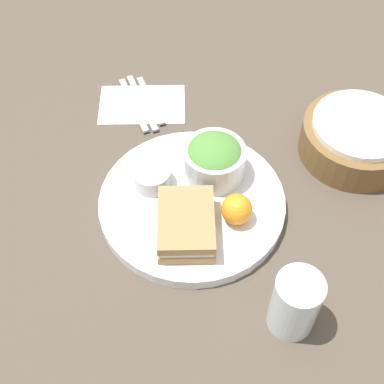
{
  "coord_description": "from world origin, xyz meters",
  "views": [
    {
      "loc": [
        0.54,
        -0.01,
        0.75
      ],
      "look_at": [
        0.0,
        0.0,
        0.04
      ],
      "focal_mm": 50.0,
      "sensor_mm": 36.0,
      "label": 1
    }
  ],
  "objects": [
    {
      "name": "ground_plane",
      "position": [
        0.0,
        0.0,
        0.0
      ],
      "size": [
        4.0,
        4.0,
        0.0
      ],
      "primitive_type": "plane",
      "color": "#4C4238"
    },
    {
      "name": "plate",
      "position": [
        0.0,
        0.0,
        0.01
      ],
      "size": [
        0.32,
        0.32,
        0.02
      ],
      "primitive_type": "cylinder",
      "color": "silver",
      "rests_on": "ground_plane"
    },
    {
      "name": "sandwich",
      "position": [
        0.07,
        -0.01,
        0.04
      ],
      "size": [
        0.12,
        0.09,
        0.04
      ],
      "color": "#A37A4C",
      "rests_on": "plate"
    },
    {
      "name": "salad_bowl",
      "position": [
        -0.06,
        0.04,
        0.06
      ],
      "size": [
        0.11,
        0.11,
        0.07
      ],
      "color": "silver",
      "rests_on": "plate"
    },
    {
      "name": "dressing_cup",
      "position": [
        -0.04,
        -0.07,
        0.04
      ],
      "size": [
        0.07,
        0.07,
        0.03
      ],
      "primitive_type": "cylinder",
      "color": "#B7B7BC",
      "rests_on": "plate"
    },
    {
      "name": "orange_wedge",
      "position": [
        0.04,
        0.07,
        0.05
      ],
      "size": [
        0.05,
        0.05,
        0.05
      ],
      "primitive_type": "sphere",
      "color": "orange",
      "rests_on": "plate"
    },
    {
      "name": "drink_glass",
      "position": [
        0.21,
        0.14,
        0.06
      ],
      "size": [
        0.07,
        0.07,
        0.11
      ],
      "primitive_type": "cylinder",
      "color": "silver",
      "rests_on": "ground_plane"
    },
    {
      "name": "bread_basket",
      "position": [
        -0.12,
        0.3,
        0.04
      ],
      "size": [
        0.2,
        0.2,
        0.08
      ],
      "color": "brown",
      "rests_on": "ground_plane"
    },
    {
      "name": "napkin",
      "position": [
        -0.26,
        -0.1,
        0.0
      ],
      "size": [
        0.11,
        0.17,
        0.0
      ],
      "primitive_type": "cube",
      "color": "white",
      "rests_on": "ground_plane"
    },
    {
      "name": "fork",
      "position": [
        -0.25,
        -0.11,
        0.01
      ],
      "size": [
        0.15,
        0.07,
        0.01
      ],
      "primitive_type": "cube",
      "rotation": [
        0.0,
        0.0,
        3.5
      ],
      "color": "#B2B2B7",
      "rests_on": "napkin"
    },
    {
      "name": "knife",
      "position": [
        -0.26,
        -0.1,
        0.01
      ],
      "size": [
        0.16,
        0.07,
        0.01
      ],
      "primitive_type": "cube",
      "rotation": [
        0.0,
        0.0,
        3.5
      ],
      "color": "#B2B2B7",
      "rests_on": "napkin"
    },
    {
      "name": "spoon",
      "position": [
        -0.26,
        -0.08,
        0.01
      ],
      "size": [
        0.14,
        0.06,
        0.01
      ],
      "primitive_type": "cube",
      "rotation": [
        0.0,
        0.0,
        3.5
      ],
      "color": "#B2B2B7",
      "rests_on": "napkin"
    }
  ]
}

